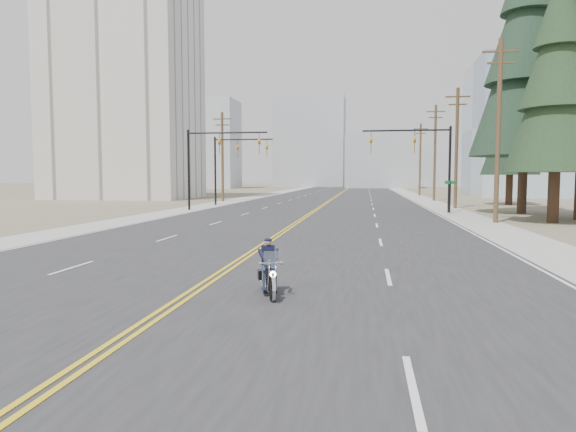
{
  "coord_description": "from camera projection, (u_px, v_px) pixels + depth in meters",
  "views": [
    {
      "loc": [
        4.32,
        -11.09,
        2.96
      ],
      "look_at": [
        1.68,
        6.29,
        1.6
      ],
      "focal_mm": 32.0,
      "sensor_mm": 36.0,
      "label": 1
    }
  ],
  "objects": [
    {
      "name": "utility_pole_c",
      "position": [
        457.0,
        146.0,
        46.95
      ],
      "size": [
        2.2,
        0.3,
        11.0
      ],
      "color": "brown",
      "rests_on": "ground"
    },
    {
      "name": "sidewalk_left",
      "position": [
        267.0,
        195.0,
        82.53
      ],
      "size": [
        3.0,
        200.0,
        0.01
      ],
      "primitive_type": "cube",
      "color": "#A5A5A0",
      "rests_on": "ground"
    },
    {
      "name": "street_sign",
      "position": [
        451.0,
        191.0,
        39.62
      ],
      "size": [
        0.9,
        0.06,
        2.62
      ],
      "color": "black",
      "rests_on": "ground"
    },
    {
      "name": "haze_bldg_e",
      "position": [
        435.0,
        166.0,
        155.46
      ],
      "size": [
        14.0,
        14.0,
        12.0
      ],
      "primitive_type": "cube",
      "color": "#B7BCC6",
      "rests_on": "ground"
    },
    {
      "name": "glass_building",
      "position": [
        557.0,
        128.0,
        75.24
      ],
      "size": [
        24.0,
        16.0,
        20.0
      ],
      "primitive_type": "cube",
      "color": "#9EB5CC",
      "rests_on": "ground"
    },
    {
      "name": "haze_bldg_f",
      "position": [
        175.0,
        159.0,
        146.82
      ],
      "size": [
        12.0,
        12.0,
        16.0
      ],
      "primitive_type": "cube",
      "color": "#ADB2B7",
      "rests_on": "ground"
    },
    {
      "name": "utility_pole_e",
      "position": [
        420.0,
        158.0,
        78.49
      ],
      "size": [
        2.2,
        0.3,
        11.0
      ],
      "color": "brown",
      "rests_on": "ground"
    },
    {
      "name": "haze_bldg_b",
      "position": [
        380.0,
        161.0,
        133.28
      ],
      "size": [
        18.0,
        14.0,
        14.0
      ],
      "primitive_type": "cube",
      "color": "#ADB2B7",
      "rests_on": "ground"
    },
    {
      "name": "utility_pole_d",
      "position": [
        435.0,
        151.0,
        61.72
      ],
      "size": [
        2.2,
        0.3,
        11.5
      ],
      "color": "brown",
      "rests_on": "ground"
    },
    {
      "name": "apartment_block",
      "position": [
        125.0,
        87.0,
        69.06
      ],
      "size": [
        18.0,
        14.0,
        30.0
      ],
      "primitive_type": "cube",
      "color": "silver",
      "rests_on": "ground"
    },
    {
      "name": "ground_plane",
      "position": [
        175.0,
        305.0,
        11.81
      ],
      "size": [
        400.0,
        400.0,
        0.0
      ],
      "primitive_type": "plane",
      "color": "#776D56",
      "rests_on": "ground"
    },
    {
      "name": "sidewalk_right",
      "position": [
        413.0,
        196.0,
        79.08
      ],
      "size": [
        3.0,
        200.0,
        0.01
      ],
      "primitive_type": "cube",
      "color": "#A5A5A0",
      "rests_on": "ground"
    },
    {
      "name": "road",
      "position": [
        338.0,
        195.0,
        80.81
      ],
      "size": [
        20.0,
        200.0,
        0.01
      ],
      "primitive_type": "cube",
      "color": "#303033",
      "rests_on": "ground"
    },
    {
      "name": "conifer_tall",
      "position": [
        527.0,
        45.0,
        39.95
      ],
      "size": [
        8.26,
        8.26,
        22.95
      ],
      "rotation": [
        0.0,
        0.0,
        0.4
      ],
      "color": "#382619",
      "rests_on": "ground"
    },
    {
      "name": "traffic_mast_left",
      "position": [
        211.0,
        154.0,
        44.31
      ],
      "size": [
        7.1,
        0.26,
        7.0
      ],
      "color": "black",
      "rests_on": "ground"
    },
    {
      "name": "conifer_far",
      "position": [
        512.0,
        118.0,
        52.94
      ],
      "size": [
        5.85,
        5.85,
        15.66
      ],
      "rotation": [
        0.0,
        0.0,
        0.24
      ],
      "color": "#382619",
      "rests_on": "ground"
    },
    {
      "name": "motorcyclist",
      "position": [
        269.0,
        267.0,
        12.73
      ],
      "size": [
        1.28,
        1.96,
        1.41
      ],
      "primitive_type": null,
      "rotation": [
        0.0,
        0.0,
        3.45
      ],
      "color": "black",
      "rests_on": "ground"
    },
    {
      "name": "utility_pole_b",
      "position": [
        498.0,
        128.0,
        32.15
      ],
      "size": [
        2.2,
        0.3,
        11.5
      ],
      "color": "brown",
      "rests_on": "ground"
    },
    {
      "name": "haze_bldg_c",
      "position": [
        529.0,
        149.0,
        113.55
      ],
      "size": [
        16.0,
        12.0,
        18.0
      ],
      "primitive_type": "cube",
      "color": "#B7BCC6",
      "rests_on": "ground"
    },
    {
      "name": "traffic_mast_right",
      "position": [
        424.0,
        152.0,
        41.63
      ],
      "size": [
        7.1,
        0.26,
        7.0
      ],
      "color": "black",
      "rests_on": "ground"
    },
    {
      "name": "haze_bldg_d",
      "position": [
        310.0,
        142.0,
        150.6
      ],
      "size": [
        20.0,
        15.0,
        26.0
      ],
      "primitive_type": "cube",
      "color": "#ADB2B7",
      "rests_on": "ground"
    },
    {
      "name": "traffic_mast_far",
      "position": [
        231.0,
        158.0,
        52.26
      ],
      "size": [
        6.1,
        0.26,
        7.0
      ],
      "color": "black",
      "rests_on": "ground"
    },
    {
      "name": "utility_pole_left",
      "position": [
        222.0,
        155.0,
        60.57
      ],
      "size": [
        2.2,
        0.3,
        10.5
      ],
      "color": "brown",
      "rests_on": "ground"
    },
    {
      "name": "conifer_near",
      "position": [
        558.0,
        75.0,
        32.14
      ],
      "size": [
        6.11,
        6.11,
        16.18
      ],
      "rotation": [
        0.0,
        0.0,
        0.41
      ],
      "color": "#382619",
      "rests_on": "ground"
    },
    {
      "name": "haze_bldg_a",
      "position": [
        209.0,
        145.0,
        129.56
      ],
      "size": [
        14.0,
        12.0,
        22.0
      ],
      "primitive_type": "cube",
      "color": "#B7BCC6",
      "rests_on": "ground"
    }
  ]
}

